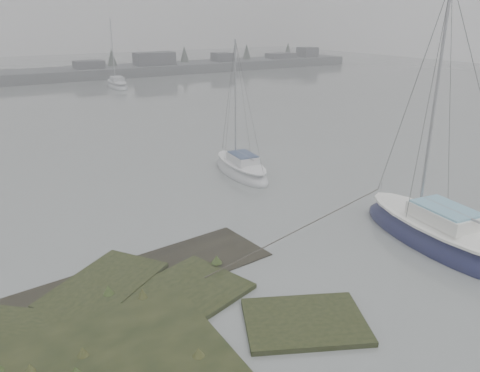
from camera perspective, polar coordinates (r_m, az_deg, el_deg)
name	(u,v)px	position (r m, az deg, el deg)	size (l,w,h in m)	color
ground	(65,127)	(40.92, -20.59, 6.72)	(160.00, 160.00, 0.00)	slate
far_shoreline	(192,66)	(79.32, -5.83, 14.36)	(60.00, 8.00, 4.15)	#4C4F51
sailboat_main	(435,235)	(20.27, 22.71, -5.50)	(3.30, 7.70, 10.54)	#12153D
sailboat_white	(241,169)	(26.82, 0.14, 2.04)	(2.36, 5.78, 7.95)	silver
sailboat_far_b	(117,85)	(62.31, -14.73, 11.78)	(2.56, 6.54, 9.03)	silver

